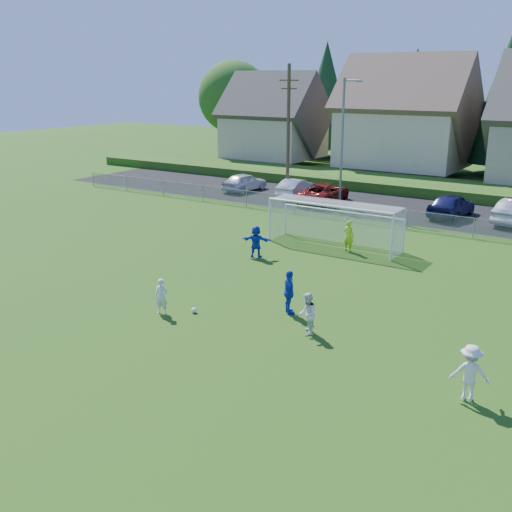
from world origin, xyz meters
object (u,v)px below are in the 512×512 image
object	(u,v)px
soccer_ball	(194,310)
goalkeeper	(349,236)
car_a	(244,182)
player_white_a	(161,297)
car_e	(451,205)
car_c	(324,193)
player_blue_a	(289,292)
player_white_c	(470,373)
soccer_goal	(336,217)
player_white_b	(307,314)
car_b	(296,188)
player_blue_b	(256,241)

from	to	relation	value
soccer_ball	goalkeeper	world-z (taller)	goalkeeper
car_a	player_white_a	bearing A→B (deg)	123.40
soccer_ball	car_e	xyz separation A→B (m)	(3.63, 22.81, 0.69)
car_c	car_a	bearing A→B (deg)	-11.70
player_blue_a	car_e	bearing A→B (deg)	-45.86
player_white_c	soccer_goal	distance (m)	16.76
player_white_b	soccer_goal	bearing A→B (deg)	175.54
car_b	car_e	bearing A→B (deg)	172.69
player_white_b	player_white_c	size ratio (longest dim) A/B	0.92
player_white_c	car_e	size ratio (longest dim) A/B	0.36
player_white_b	player_white_c	world-z (taller)	player_white_c
soccer_ball	soccer_goal	xyz separation A→B (m)	(0.30, 12.10, 1.52)
player_blue_a	car_b	world-z (taller)	player_blue_a
car_e	soccer_goal	xyz separation A→B (m)	(-3.34, -10.71, 0.82)
player_white_b	player_blue_b	xyz separation A→B (m)	(-6.93, 7.20, 0.05)
player_white_a	player_blue_b	size ratio (longest dim) A/B	0.86
player_white_a	goalkeeper	world-z (taller)	goalkeeper
car_b	player_blue_a	bearing A→B (deg)	114.21
soccer_ball	player_white_a	xyz separation A→B (m)	(-1.01, -0.76, 0.61)
player_white_c	soccer_ball	bearing A→B (deg)	-21.86
player_white_a	player_white_c	bearing A→B (deg)	-21.78
soccer_goal	player_blue_b	bearing A→B (deg)	-120.26
car_c	soccer_ball	bearing A→B (deg)	98.94
car_b	soccer_goal	world-z (taller)	soccer_goal
player_white_b	car_a	bearing A→B (deg)	-166.88
player_white_c	car_a	world-z (taller)	player_white_c
player_white_c	car_a	bearing A→B (deg)	-62.02
soccer_ball	player_blue_a	bearing A→B (deg)	32.45
car_a	soccer_ball	bearing A→B (deg)	126.06
player_blue_b	car_c	bearing A→B (deg)	-94.20
goalkeeper	player_white_a	bearing A→B (deg)	86.05
player_white_a	car_c	xyz separation A→B (m)	(-4.66, 23.15, 0.04)
player_white_a	player_white_b	world-z (taller)	player_white_b
goalkeeper	car_a	xyz separation A→B (m)	(-14.81, 11.79, -0.11)
car_a	car_b	xyz separation A→B (m)	(4.81, 0.09, -0.03)
player_blue_a	car_e	size ratio (longest dim) A/B	0.38
player_white_a	goalkeeper	xyz separation A→B (m)	(2.38, 12.24, 0.13)
player_blue_b	car_b	distance (m)	16.80
car_a	soccer_goal	distance (m)	17.73
player_white_c	soccer_goal	world-z (taller)	soccer_goal
car_b	soccer_goal	bearing A→B (deg)	123.64
player_white_c	player_blue_a	world-z (taller)	player_blue_a
soccer_ball	car_b	bearing A→B (deg)	110.27
goalkeeper	soccer_goal	distance (m)	1.47
player_white_c	player_blue_a	xyz separation A→B (m)	(-7.69, 2.91, 0.03)
car_c	player_white_a	bearing A→B (deg)	96.11
goalkeeper	car_a	distance (m)	18.93
soccer_ball	car_e	distance (m)	23.11
car_c	player_blue_b	bearing A→B (deg)	98.19
player_white_c	car_c	xyz separation A→B (m)	(-16.53, 23.27, -0.10)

